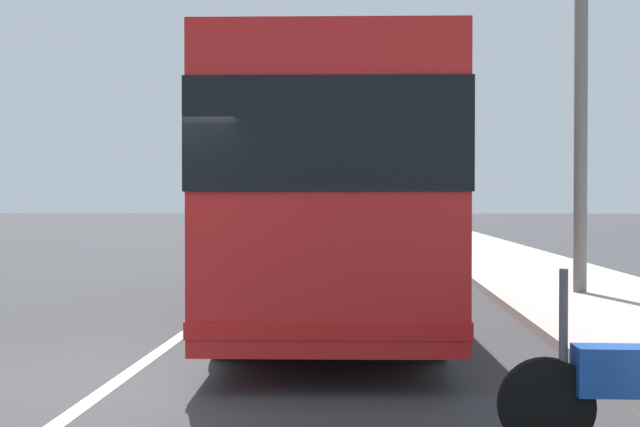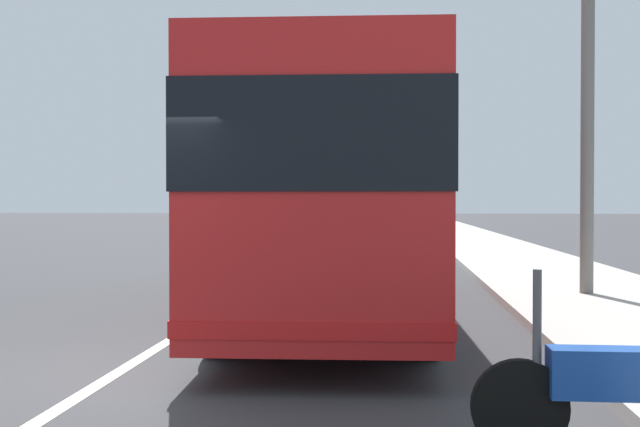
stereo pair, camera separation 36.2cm
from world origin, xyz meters
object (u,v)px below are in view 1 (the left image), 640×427
at_px(car_side_street, 287,221).
at_px(car_behind_bus, 356,219).
at_px(car_oncoming, 364,222).
at_px(coach_bus, 331,191).
at_px(car_ahead_same_lane, 311,216).
at_px(utility_pole, 581,100).

relative_size(car_side_street, car_behind_bus, 1.01).
bearing_deg(car_oncoming, coach_bus, -179.73).
height_order(coach_bus, car_ahead_same_lane, coach_bus).
distance_m(car_oncoming, utility_pole, 25.07).
relative_size(car_side_street, car_oncoming, 0.99).
distance_m(car_behind_bus, car_oncoming, 9.01).
xyz_separation_m(car_side_street, car_behind_bus, (4.86, -3.90, 0.01)).
relative_size(car_behind_bus, car_ahead_same_lane, 0.97).
bearing_deg(car_behind_bus, car_ahead_same_lane, 25.71).
bearing_deg(coach_bus, car_ahead_same_lane, 2.35).
distance_m(car_side_street, car_behind_bus, 6.23).
relative_size(car_behind_bus, utility_pole, 0.60).
bearing_deg(utility_pole, car_side_street, 16.35).
bearing_deg(utility_pole, car_ahead_same_lane, 11.01).
height_order(car_side_street, car_behind_bus, car_behind_bus).
distance_m(coach_bus, car_side_street, 30.86).
bearing_deg(car_side_street, car_oncoming, 50.60).
bearing_deg(coach_bus, car_side_street, 5.06).
bearing_deg(car_side_street, car_ahead_same_lane, -178.30).
bearing_deg(car_oncoming, car_side_street, 48.22).
height_order(coach_bus, car_oncoming, coach_bus).
xyz_separation_m(car_side_street, car_ahead_same_lane, (12.58, -0.39, 0.03)).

